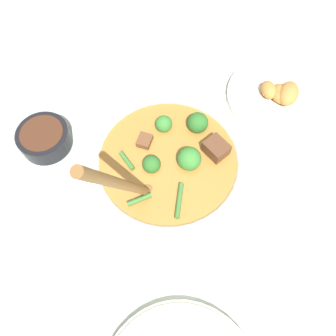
{
  "coord_description": "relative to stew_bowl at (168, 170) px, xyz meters",
  "views": [
    {
      "loc": [
        0.18,
        0.14,
        0.53
      ],
      "look_at": [
        0.0,
        0.0,
        0.07
      ],
      "focal_mm": 35.0,
      "sensor_mm": 36.0,
      "label": 1
    }
  ],
  "objects": [
    {
      "name": "stew_bowl",
      "position": [
        0.0,
        0.0,
        0.0
      ],
      "size": [
        0.26,
        0.24,
        0.3
      ],
      "color": "white",
      "rests_on": "ground_plane"
    },
    {
      "name": "condiment_bowl",
      "position": [
        0.08,
        -0.23,
        -0.04
      ],
      "size": [
        0.09,
        0.09,
        0.04
      ],
      "color": "black",
      "rests_on": "ground_plane"
    },
    {
      "name": "ground_plane",
      "position": [
        0.0,
        -0.0,
        -0.06
      ],
      "size": [
        4.0,
        4.0,
        0.0
      ],
      "primitive_type": "plane",
      "color": "#ADBCAD"
    },
    {
      "name": "food_plate",
      "position": [
        -0.28,
        0.05,
        -0.05
      ],
      "size": [
        0.2,
        0.2,
        0.05
      ],
      "color": "silver",
      "rests_on": "ground_plane"
    }
  ]
}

